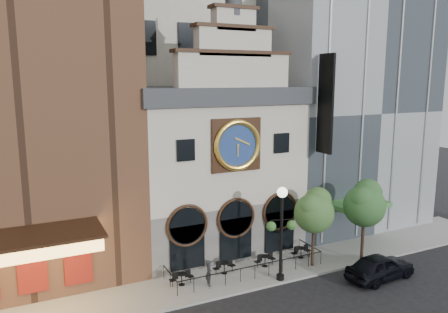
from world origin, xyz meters
TOP-DOWN VIEW (x-y plane):
  - ground at (0.00, 0.00)m, footprint 120.00×120.00m
  - sidewalk at (0.00, 2.50)m, footprint 44.00×5.00m
  - clock_building at (0.00, 7.82)m, footprint 12.60×8.78m
  - theater_building at (-13.00, 9.96)m, footprint 14.00×15.60m
  - retail_building at (12.99, 9.99)m, footprint 14.00×14.40m
  - office_tower at (0.00, 20.00)m, footprint 20.00×16.00m
  - cafe_railing at (0.00, 2.50)m, footprint 10.60×2.60m
  - bistro_0 at (-4.57, 2.44)m, footprint 1.58×0.68m
  - bistro_1 at (-1.44, 2.77)m, footprint 1.58×0.68m
  - bistro_2 at (1.57, 2.55)m, footprint 1.58×0.68m
  - bistro_3 at (4.68, 2.70)m, footprint 1.58×0.68m
  - car_right at (7.50, -2.09)m, footprint 5.11×2.37m
  - pedestrian at (-3.05, 1.69)m, footprint 0.49×0.66m
  - lamppost at (1.42, 0.40)m, footprint 1.92×0.98m
  - tree_left at (4.65, 1.30)m, footprint 2.83×2.72m
  - tree_right at (8.31, 0.44)m, footprint 3.02×2.91m

SIDE VIEW (x-z plane):
  - ground at x=0.00m, z-range 0.00..0.00m
  - sidewalk at x=0.00m, z-range 0.00..0.15m
  - cafe_railing at x=0.00m, z-range 0.15..1.05m
  - bistro_0 at x=-4.57m, z-range 0.16..1.06m
  - bistro_1 at x=-1.44m, z-range 0.16..1.06m
  - bistro_2 at x=1.57m, z-range 0.16..1.06m
  - bistro_3 at x=4.68m, z-range 0.16..1.06m
  - car_right at x=7.50m, z-range 0.00..1.70m
  - pedestrian at x=-3.05m, z-range 0.15..1.79m
  - lamppost at x=1.42m, z-range 0.88..7.02m
  - tree_left at x=4.65m, z-range 1.42..6.87m
  - tree_right at x=8.31m, z-range 1.51..7.33m
  - clock_building at x=0.00m, z-range -2.64..16.01m
  - retail_building at x=12.99m, z-range 0.14..20.14m
  - theater_building at x=-13.00m, z-range 0.10..25.10m
  - office_tower at x=0.00m, z-range 0.00..40.00m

